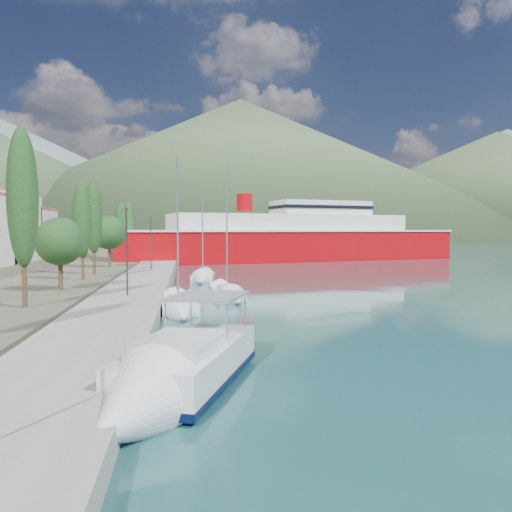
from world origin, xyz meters
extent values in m
plane|color=#1E4E50|center=(0.00, 120.00, 0.00)|extent=(1400.00, 1400.00, 0.00)
cube|color=gray|center=(-9.00, 26.00, 0.40)|extent=(5.00, 88.00, 0.80)
cone|color=slate|center=(80.00, 680.00, 90.00)|extent=(760.00, 760.00, 180.00)
cone|color=slate|center=(420.00, 600.00, 70.00)|extent=(640.00, 640.00, 140.00)
cone|color=#435937|center=(40.00, 400.00, 57.50)|extent=(480.00, 480.00, 115.00)
cone|color=#435937|center=(260.00, 380.00, 45.00)|extent=(420.00, 420.00, 90.00)
cube|color=silver|center=(-32.00, 66.00, 4.70)|extent=(9.00, 10.00, 8.00)
cube|color=#9E5138|center=(-32.00, 66.00, 8.85)|extent=(9.20, 10.20, 0.30)
cylinder|color=#47301E|center=(-14.52, 10.30, 1.89)|extent=(0.30, 0.30, 2.37)
ellipsoid|color=#1F421B|center=(-14.52, 10.30, 7.28)|extent=(1.80, 1.80, 8.42)
cylinder|color=#47301E|center=(-14.52, 18.82, 1.86)|extent=(0.36, 0.36, 2.31)
sphere|color=#1F421B|center=(-14.52, 18.82, 4.49)|extent=(3.70, 3.70, 3.70)
cylinder|color=#47301E|center=(-14.52, 27.05, 1.70)|extent=(0.30, 0.30, 2.00)
ellipsoid|color=#1F421B|center=(-14.52, 27.05, 6.25)|extent=(1.80, 1.80, 7.09)
cylinder|color=#47301E|center=(-14.52, 32.88, 1.78)|extent=(0.30, 0.30, 2.17)
ellipsoid|color=#1F421B|center=(-14.52, 32.88, 6.71)|extent=(1.80, 1.80, 7.68)
cylinder|color=#47301E|center=(-14.52, 43.13, 2.02)|extent=(0.36, 0.36, 2.64)
sphere|color=#1F421B|center=(-14.52, 43.13, 5.02)|extent=(4.22, 4.22, 4.22)
cylinder|color=#47301E|center=(-14.52, 54.10, 1.66)|extent=(0.30, 0.30, 1.93)
ellipsoid|color=#1F421B|center=(-14.52, 54.10, 6.05)|extent=(1.80, 1.80, 6.84)
cylinder|color=#47301E|center=(-14.52, 63.23, 1.73)|extent=(0.30, 0.30, 2.05)
ellipsoid|color=#1F421B|center=(-14.52, 63.23, 6.39)|extent=(1.80, 1.80, 7.28)
cylinder|color=#2D2D33|center=(-9.00, 14.37, 3.80)|extent=(0.12, 0.12, 6.00)
cube|color=#2D2D33|center=(-9.00, 14.62, 6.80)|extent=(0.15, 0.50, 0.12)
cylinder|color=#2D2D33|center=(-9.00, 37.25, 3.80)|extent=(0.12, 0.12, 6.00)
cube|color=#2D2D33|center=(-9.00, 37.50, 6.80)|extent=(0.15, 0.50, 0.12)
cube|color=black|center=(-4.76, -3.88, -0.06)|extent=(4.85, 7.41, 0.78)
cube|color=silver|center=(-4.76, -3.88, 0.83)|extent=(5.24, 7.84, 1.22)
cube|color=black|center=(-4.76, -3.88, 0.28)|extent=(5.33, 7.94, 0.24)
cube|color=silver|center=(-5.07, -4.71, 1.61)|extent=(3.40, 4.14, 0.44)
cube|color=gray|center=(-4.08, -2.04, 2.83)|extent=(3.44, 3.72, 0.11)
cone|color=silver|center=(-6.36, -8.21, 0.61)|extent=(3.95, 4.34, 2.89)
cube|color=silver|center=(-5.48, 12.38, 0.25)|extent=(2.77, 5.75, 0.89)
cube|color=silver|center=(-5.45, 12.01, 0.84)|extent=(1.56, 2.34, 0.35)
cylinder|color=silver|center=(-5.45, 12.01, 5.40)|extent=(0.12, 0.12, 9.41)
cone|color=silver|center=(-5.16, 8.83, 0.25)|extent=(2.50, 2.79, 2.28)
cube|color=silver|center=(-1.77, 18.79, 0.23)|extent=(2.72, 5.97, 0.81)
cube|color=silver|center=(-1.72, 18.41, 0.77)|extent=(1.50, 2.43, 0.32)
cylinder|color=silver|center=(-1.72, 18.41, 5.61)|extent=(0.12, 0.12, 9.96)
cone|color=silver|center=(-1.35, 15.12, 0.23)|extent=(2.37, 2.91, 2.08)
cube|color=silver|center=(-3.21, 32.05, 0.24)|extent=(2.79, 5.34, 0.88)
cube|color=silver|center=(-3.24, 31.71, 0.83)|extent=(1.56, 2.19, 0.34)
cylinder|color=silver|center=(-3.24, 31.71, 5.08)|extent=(0.12, 0.12, 8.80)
cone|color=silver|center=(-3.56, 28.79, 0.24)|extent=(2.49, 2.62, 2.25)
cube|color=#9E050A|center=(12.85, 64.92, 2.28)|extent=(61.41, 26.17, 5.81)
cube|color=silver|center=(12.85, 64.92, 5.19)|extent=(61.91, 26.63, 0.31)
cube|color=silver|center=(12.85, 64.92, 6.43)|extent=(42.78, 19.75, 3.11)
cube|color=silver|center=(18.90, 66.37, 9.23)|extent=(18.18, 11.44, 2.49)
cylinder|color=#9E050A|center=(4.78, 62.98, 9.96)|extent=(2.70, 2.70, 2.90)
camera|label=1|loc=(-4.81, -21.04, 5.35)|focal=35.00mm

